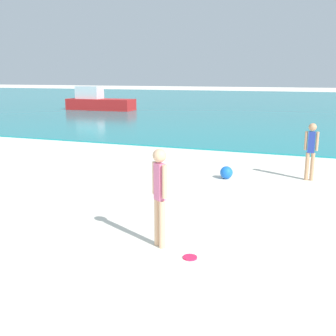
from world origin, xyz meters
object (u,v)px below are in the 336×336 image
object	(u,v)px
boat_near	(98,102)
beach_ball	(226,173)
frisbee	(190,257)
person_standing	(160,192)
person_distant	(311,148)

from	to	relation	value
boat_near	beach_ball	world-z (taller)	boat_near
frisbee	person_standing	bearing A→B (deg)	157.04
person_distant	beach_ball	bearing A→B (deg)	-162.37
frisbee	beach_ball	distance (m)	5.24
frisbee	boat_near	bearing A→B (deg)	122.83
boat_near	beach_ball	bearing A→B (deg)	-52.54
frisbee	boat_near	xyz separation A→B (m)	(-15.34, 23.77, 0.71)
beach_ball	frisbee	bearing A→B (deg)	-83.95
person_distant	boat_near	size ratio (longest dim) A/B	0.28
frisbee	person_distant	bearing A→B (deg)	74.37
person_standing	beach_ball	size ratio (longest dim) A/B	4.74
frisbee	person_distant	world-z (taller)	person_distant
boat_near	beach_ball	distance (m)	23.74
frisbee	person_distant	size ratio (longest dim) A/B	0.14
person_distant	beach_ball	distance (m)	2.39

